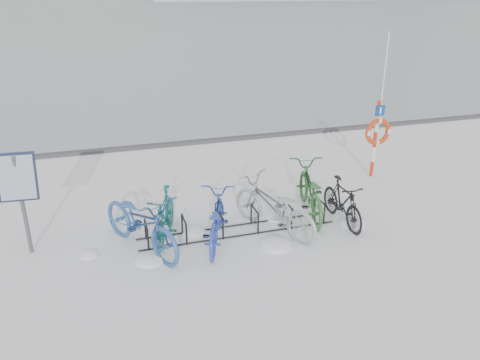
% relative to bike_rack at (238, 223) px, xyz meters
% --- Properties ---
extents(ground, '(900.00, 900.00, 0.00)m').
position_rel_bike_rack_xyz_m(ground, '(0.00, 0.00, -0.18)').
color(ground, white).
rests_on(ground, ground).
extents(ice_sheet, '(400.00, 298.00, 0.02)m').
position_rel_bike_rack_xyz_m(ice_sheet, '(0.00, 155.00, -0.17)').
color(ice_sheet, '#939FA6').
rests_on(ice_sheet, ground).
extents(quay_edge, '(400.00, 0.25, 0.10)m').
position_rel_bike_rack_xyz_m(quay_edge, '(0.00, 5.90, -0.13)').
color(quay_edge, '#3F3F42').
rests_on(quay_edge, ground).
extents(bike_rack, '(4.00, 0.48, 0.46)m').
position_rel_bike_rack_xyz_m(bike_rack, '(0.00, 0.00, 0.00)').
color(bike_rack, black).
rests_on(bike_rack, ground).
extents(info_board, '(0.66, 0.29, 1.94)m').
position_rel_bike_rack_xyz_m(info_board, '(-3.89, 0.34, 1.21)').
color(info_board, '#595B5E').
rests_on(info_board, ground).
extents(lifebuoy_station, '(0.70, 0.21, 3.61)m').
position_rel_bike_rack_xyz_m(lifebuoy_station, '(4.21, 1.79, 1.03)').
color(lifebuoy_station, red).
rests_on(lifebuoy_station, ground).
extents(bike_0, '(1.76, 2.37, 1.19)m').
position_rel_bike_rack_xyz_m(bike_0, '(-1.90, -0.11, 0.41)').
color(bike_0, '#2D5C9D').
rests_on(bike_0, ground).
extents(bike_1, '(1.02, 1.76, 1.02)m').
position_rel_bike_rack_xyz_m(bike_1, '(-1.42, 0.15, 0.33)').
color(bike_1, '#13595C').
rests_on(bike_1, ground).
extents(bike_2, '(1.27, 2.01, 1.00)m').
position_rel_bike_rack_xyz_m(bike_2, '(-0.51, -0.24, 0.32)').
color(bike_2, '#2B44AE').
rests_on(bike_2, ground).
extents(bike_3, '(1.64, 2.27, 1.14)m').
position_rel_bike_rack_xyz_m(bike_3, '(0.69, -0.19, 0.39)').
color(bike_3, '#9B9FA2').
rests_on(bike_3, ground).
extents(bike_4, '(1.21, 2.25, 1.12)m').
position_rel_bike_rack_xyz_m(bike_4, '(1.72, 0.36, 0.38)').
color(bike_4, '#2E682E').
rests_on(bike_4, ground).
extents(bike_5, '(0.46, 1.61, 0.97)m').
position_rel_bike_rack_xyz_m(bike_5, '(2.19, -0.24, 0.30)').
color(bike_5, black).
rests_on(bike_5, ground).
extents(snow_drifts, '(6.00, 1.95, 0.23)m').
position_rel_bike_rack_xyz_m(snow_drifts, '(0.30, -0.22, -0.18)').
color(snow_drifts, white).
rests_on(snow_drifts, ground).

